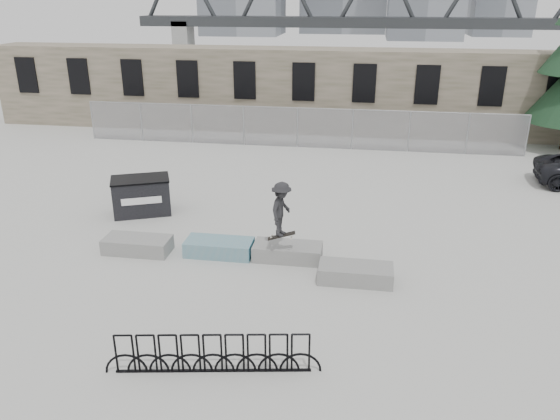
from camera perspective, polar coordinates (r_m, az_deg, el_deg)
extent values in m
plane|color=#A7A7A3|center=(16.40, -3.84, -4.79)|extent=(120.00, 120.00, 0.00)
cube|color=#665E4B|center=(31.13, 2.74, 12.39)|extent=(36.00, 2.50, 4.50)
cube|color=black|center=(35.37, -24.94, 12.66)|extent=(1.20, 0.12, 2.00)
cube|color=black|center=(33.72, -20.28, 12.96)|extent=(1.20, 0.12, 2.00)
cube|color=black|center=(32.31, -15.16, 13.20)|extent=(1.20, 0.12, 2.00)
cube|color=black|center=(31.16, -9.62, 13.34)|extent=(1.20, 0.12, 2.00)
cube|color=black|center=(30.31, -3.71, 13.36)|extent=(1.20, 0.12, 2.00)
cube|color=black|center=(29.78, 2.48, 13.24)|extent=(1.20, 0.12, 2.00)
cube|color=black|center=(29.59, 8.81, 12.95)|extent=(1.20, 0.12, 2.00)
cube|color=black|center=(29.74, 15.12, 12.52)|extent=(1.20, 0.12, 2.00)
cube|color=black|center=(30.24, 21.28, 11.95)|extent=(1.20, 0.12, 2.00)
cube|color=black|center=(31.05, 27.15, 11.28)|extent=(1.20, 0.12, 2.00)
cylinder|color=gray|center=(31.04, -19.03, 8.87)|extent=(0.06, 0.06, 2.00)
cylinder|color=gray|center=(29.87, -14.29, 8.91)|extent=(0.06, 0.06, 2.00)
cylinder|color=gray|center=(28.91, -9.20, 8.88)|extent=(0.06, 0.06, 2.00)
cylinder|color=gray|center=(28.19, -3.81, 8.78)|extent=(0.06, 0.06, 2.00)
cylinder|color=gray|center=(27.72, 1.81, 8.60)|extent=(0.06, 0.06, 2.00)
cylinder|color=gray|center=(27.52, 7.56, 8.32)|extent=(0.06, 0.06, 2.00)
cylinder|color=gray|center=(27.60, 13.32, 7.97)|extent=(0.06, 0.06, 2.00)
cylinder|color=gray|center=(27.94, 18.99, 7.54)|extent=(0.06, 0.06, 2.00)
cylinder|color=gray|center=(28.55, 24.45, 7.05)|extent=(0.06, 0.06, 2.00)
cube|color=#99999E|center=(27.72, 1.81, 8.60)|extent=(22.00, 0.02, 2.00)
cylinder|color=gray|center=(27.51, 1.83, 10.63)|extent=(22.00, 0.04, 0.04)
cube|color=gray|center=(17.06, -14.66, -3.54)|extent=(2.00, 0.90, 0.46)
cube|color=#2D471E|center=(16.99, -14.72, -3.02)|extent=(1.76, 0.66, 0.10)
cube|color=teal|center=(16.45, -6.37, -3.91)|extent=(2.00, 0.90, 0.46)
cube|color=#2D471E|center=(16.37, -6.39, -3.37)|extent=(1.76, 0.66, 0.10)
cube|color=gray|center=(16.08, 0.81, -4.38)|extent=(2.00, 0.90, 0.46)
cube|color=#2D471E|center=(16.01, 0.81, -3.84)|extent=(1.76, 0.66, 0.10)
cube|color=gray|center=(15.04, 7.91, -6.58)|extent=(2.00, 0.90, 0.46)
cube|color=#2D471E|center=(14.96, 7.94, -6.00)|extent=(1.76, 0.66, 0.10)
cube|color=black|center=(19.86, -14.27, 1.39)|extent=(2.24, 1.82, 1.26)
cube|color=black|center=(19.65, -14.44, 3.16)|extent=(2.30, 1.89, 0.06)
cube|color=white|center=(19.28, -14.26, 0.92)|extent=(1.26, 0.54, 0.24)
cube|color=black|center=(11.89, -6.94, -16.32)|extent=(4.00, 0.73, 0.04)
torus|color=black|center=(11.96, -15.92, -14.27)|extent=(0.89, 0.20, 0.89)
torus|color=black|center=(11.85, -13.75, -14.39)|extent=(0.89, 0.20, 0.89)
torus|color=black|center=(11.76, -11.55, -14.50)|extent=(0.89, 0.20, 0.89)
torus|color=black|center=(11.69, -9.31, -14.59)|extent=(0.89, 0.20, 0.89)
torus|color=black|center=(11.63, -7.04, -14.65)|extent=(0.89, 0.20, 0.89)
torus|color=black|center=(11.59, -4.76, -14.70)|extent=(0.89, 0.20, 0.89)
torus|color=black|center=(11.56, -2.46, -14.72)|extent=(0.89, 0.20, 0.89)
torus|color=black|center=(11.56, -0.15, -14.72)|extent=(0.89, 0.20, 0.89)
torus|color=black|center=(11.57, 2.16, -14.70)|extent=(0.89, 0.20, 0.89)
cube|color=#2D3033|center=(69.67, 15.26, 18.35)|extent=(70.00, 3.00, 1.20)
cube|color=gray|center=(73.31, -10.06, 17.32)|extent=(2.00, 3.00, 4.00)
imported|color=black|center=(15.12, 0.15, 0.10)|extent=(0.78, 1.11, 1.56)
cube|color=black|center=(15.44, 0.15, -2.70)|extent=(0.80, 0.31, 0.23)
cylinder|color=beige|center=(15.44, -0.92, -2.91)|extent=(0.06, 0.03, 0.06)
cylinder|color=beige|center=(15.56, -0.83, -2.69)|extent=(0.06, 0.03, 0.06)
cylinder|color=beige|center=(15.36, 1.14, -3.04)|extent=(0.06, 0.03, 0.06)
cylinder|color=beige|center=(15.48, 1.22, -2.83)|extent=(0.06, 0.03, 0.06)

